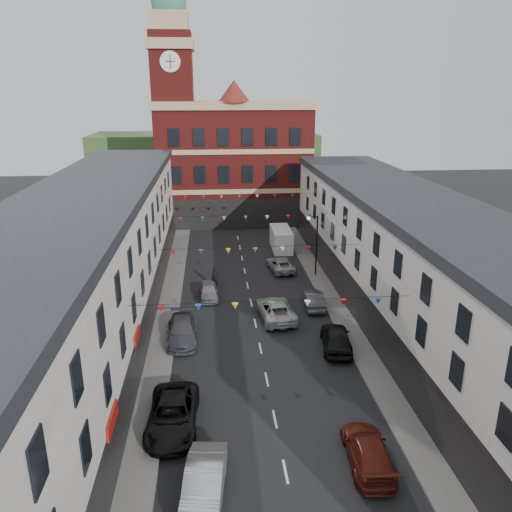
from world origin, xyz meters
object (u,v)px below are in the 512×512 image
object	(u,v)px
car_right_e	(313,299)
white_van	(281,239)
car_left_c	(173,415)
car_left_d	(182,331)
car_left_b	(204,484)
car_right_d	(336,338)
street_lamp	(314,237)
moving_car	(276,309)
car_right_c	(368,451)
car_left_e	(209,291)
car_right_f	(281,264)
pedestrian	(215,277)

from	to	relation	value
car_right_e	white_van	bearing A→B (deg)	-85.98
car_left_c	car_left_d	xyz separation A→B (m)	(0.00, 9.90, -0.03)
car_left_b	car_left_d	bearing A→B (deg)	103.01
car_left_c	car_right_d	world-z (taller)	car_right_d
street_lamp	car_left_b	world-z (taller)	street_lamp
car_right_e	moving_car	world-z (taller)	moving_car
car_right_e	white_van	size ratio (longest dim) A/B	0.77
car_left_d	car_right_c	distance (m)	16.53
car_left_e	car_right_c	world-z (taller)	car_right_c
car_right_d	white_van	xyz separation A→B (m)	(-0.60, 23.53, 0.37)
car_right_e	car_left_c	bearing A→B (deg)	56.98
car_left_c	white_van	bearing A→B (deg)	73.67
car_right_c	moving_car	xyz separation A→B (m)	(-2.31, 16.57, 0.06)
car_right_e	car_right_f	bearing A→B (deg)	-78.26
car_right_e	car_right_c	bearing A→B (deg)	89.18
car_left_e	car_right_e	size ratio (longest dim) A/B	0.93
car_right_e	pedestrian	xyz separation A→B (m)	(-8.08, 5.26, 0.28)
car_left_b	car_left_c	xyz separation A→B (m)	(-1.70, 5.11, -0.01)
car_left_c	car_left_e	distance (m)	17.62
car_right_d	car_right_e	distance (m)	7.20
car_left_d	white_van	world-z (taller)	white_van
car_left_b	white_van	size ratio (longest dim) A/B	0.89
car_left_d	moving_car	world-z (taller)	moving_car
car_right_f	moving_car	size ratio (longest dim) A/B	0.86
car_left_b	car_right_e	distance (m)	21.81
moving_car	white_van	world-z (taller)	white_van
car_right_c	car_right_e	distance (m)	18.48
car_left_d	car_right_f	world-z (taller)	car_left_d
car_left_d	car_right_f	size ratio (longest dim) A/B	1.10
car_left_d	car_right_f	distance (m)	16.72
car_left_d	car_left_e	world-z (taller)	car_left_d
car_left_d	car_left_e	size ratio (longest dim) A/B	1.34
car_right_c	pedestrian	size ratio (longest dim) A/B	2.51
car_left_e	car_right_f	size ratio (longest dim) A/B	0.82
car_right_c	car_right_d	size ratio (longest dim) A/B	1.01
car_left_c	car_right_c	xyz separation A→B (m)	(9.51, -3.63, -0.08)
car_left_e	white_van	bearing A→B (deg)	56.00
car_right_e	moving_car	xyz separation A→B (m)	(-3.39, -1.87, 0.08)
car_left_d	car_left_e	bearing A→B (deg)	74.58
car_left_b	pedestrian	distance (m)	25.20
car_left_b	car_right_f	world-z (taller)	car_left_b
moving_car	car_right_e	bearing A→B (deg)	-156.08
car_left_d	moving_car	bearing A→B (deg)	21.52
moving_car	pedestrian	xyz separation A→B (m)	(-4.70, 7.14, 0.20)
street_lamp	pedestrian	bearing A→B (deg)	-167.60
car_right_f	car_left_d	bearing A→B (deg)	49.84
street_lamp	car_right_f	bearing A→B (deg)	149.37
car_right_c	car_right_e	world-z (taller)	car_right_c
car_right_e	car_left_b	bearing A→B (deg)	68.47
car_right_c	moving_car	world-z (taller)	moving_car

